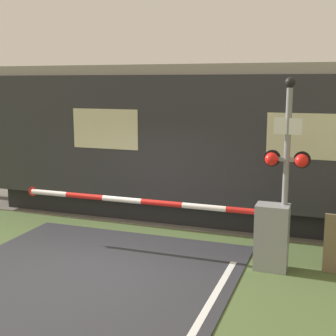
{
  "coord_description": "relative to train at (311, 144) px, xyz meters",
  "views": [
    {
      "loc": [
        3.98,
        -7.43,
        3.43
      ],
      "look_at": [
        0.77,
        1.56,
        1.67
      ],
      "focal_mm": 50.0,
      "sensor_mm": 36.0,
      "label": 1
    }
  ],
  "objects": [
    {
      "name": "ground_plane",
      "position": [
        -3.48,
        -4.2,
        -1.96
      ],
      "size": [
        80.0,
        80.0,
        0.0
      ],
      "primitive_type": "plane",
      "color": "#4C6033"
    },
    {
      "name": "track_bed",
      "position": [
        -3.48,
        0.0,
        -1.94
      ],
      "size": [
        36.0,
        3.2,
        0.13
      ],
      "color": "#666056",
      "rests_on": "ground_plane"
    },
    {
      "name": "train",
      "position": [
        0.0,
        0.0,
        0.0
      ],
      "size": [
        17.07,
        3.19,
        3.83
      ],
      "color": "black",
      "rests_on": "ground_plane"
    },
    {
      "name": "crossing_barrier",
      "position": [
        -0.89,
        -3.24,
        -1.27
      ],
      "size": [
        5.58,
        0.44,
        1.23
      ],
      "color": "gray",
      "rests_on": "ground_plane"
    },
    {
      "name": "signal_post",
      "position": [
        -0.27,
        -3.15,
        0.04
      ],
      "size": [
        0.82,
        0.26,
        3.52
      ],
      "color": "gray",
      "rests_on": "ground_plane"
    }
  ]
}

